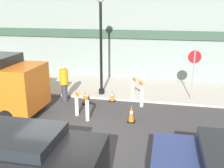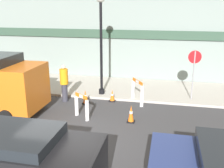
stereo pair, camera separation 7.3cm
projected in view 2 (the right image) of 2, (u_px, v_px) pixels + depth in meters
The scene contains 12 objects.
ground_plane at pixel (70, 146), 8.62m from camera, with size 60.00×60.00×0.00m, color #38383A.
sidewalk_slab at pixel (111, 87), 14.60m from camera, with size 18.00×3.80×0.11m.
storefront_facade at pixel (118, 35), 15.67m from camera, with size 18.00×0.22×5.50m.
streetlamp_post at pixel (101, 31), 12.47m from camera, with size 0.44×0.44×4.89m.
stop_sign at pixel (194, 67), 12.14m from camera, with size 0.60×0.07×2.35m.
barricade_0 at pixel (137, 91), 12.17m from camera, with size 0.65×0.90×1.15m.
barricade_1 at pixel (82, 106), 10.58m from camera, with size 0.71×0.56×1.03m.
traffic_cone_0 at pixel (131, 114), 10.29m from camera, with size 0.30×0.30×0.71m.
traffic_cone_1 at pixel (112, 96), 12.56m from camera, with size 0.30×0.30×0.58m.
traffic_cone_2 at pixel (85, 97), 12.23m from camera, with size 0.30×0.30×0.67m.
person_worker at pixel (64, 82), 12.37m from camera, with size 0.46×0.46×1.78m.
parked_car_1 at pixel (7, 158), 6.25m from camera, with size 4.57×1.85×1.66m.
Camera 2 is at (2.97, -7.21, 4.43)m, focal length 42.00 mm.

